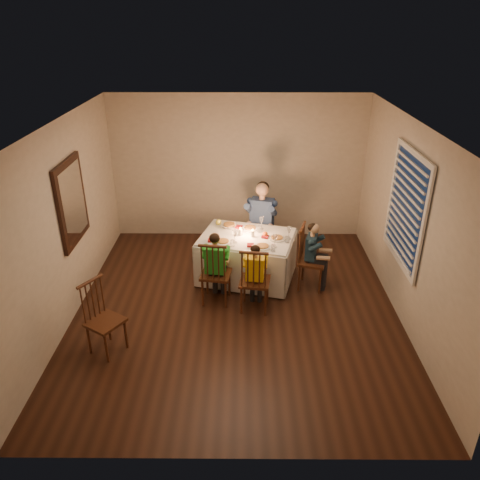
{
  "coord_description": "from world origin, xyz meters",
  "views": [
    {
      "loc": [
        0.09,
        -5.56,
        3.8
      ],
      "look_at": [
        0.05,
        0.15,
        1.01
      ],
      "focal_mm": 35.0,
      "sensor_mm": 36.0,
      "label": 1
    }
  ],
  "objects_px": {
    "chair_extra": "(110,350)",
    "serving_bowl": "(229,226)",
    "chair_near_left": "(217,300)",
    "chair_end": "(310,286)",
    "child_green": "(217,300)",
    "child_yellow": "(254,308)",
    "adult": "(261,256)",
    "dining_table": "(247,248)",
    "chair_adult": "(261,256)",
    "child_teal": "(310,286)",
    "chair_near_right": "(254,308)"
  },
  "relations": [
    {
      "from": "chair_adult",
      "to": "adult",
      "type": "distance_m",
      "value": 0.0
    },
    {
      "from": "adult",
      "to": "serving_bowl",
      "type": "bearing_deg",
      "value": -123.04
    },
    {
      "from": "chair_extra",
      "to": "serving_bowl",
      "type": "bearing_deg",
      "value": -2.29
    },
    {
      "from": "dining_table",
      "to": "child_yellow",
      "type": "bearing_deg",
      "value": -68.43
    },
    {
      "from": "chair_extra",
      "to": "chair_near_left",
      "type": "bearing_deg",
      "value": -16.26
    },
    {
      "from": "chair_near_left",
      "to": "child_green",
      "type": "xyz_separation_m",
      "value": [
        0.0,
        0.0,
        0.0
      ]
    },
    {
      "from": "chair_adult",
      "to": "child_yellow",
      "type": "distance_m",
      "value": 1.61
    },
    {
      "from": "chair_adult",
      "to": "chair_near_right",
      "type": "distance_m",
      "value": 1.61
    },
    {
      "from": "adult",
      "to": "child_green",
      "type": "xyz_separation_m",
      "value": [
        -0.69,
        -1.41,
        0.0
      ]
    },
    {
      "from": "chair_near_left",
      "to": "chair_end",
      "type": "relative_size",
      "value": 1.0
    },
    {
      "from": "chair_adult",
      "to": "chair_extra",
      "type": "relative_size",
      "value": 1.04
    },
    {
      "from": "child_green",
      "to": "chair_adult",
      "type": "bearing_deg",
      "value": -107.86
    },
    {
      "from": "chair_near_left",
      "to": "child_teal",
      "type": "distance_m",
      "value": 1.48
    },
    {
      "from": "chair_near_left",
      "to": "serving_bowl",
      "type": "distance_m",
      "value": 1.24
    },
    {
      "from": "chair_extra",
      "to": "child_yellow",
      "type": "xyz_separation_m",
      "value": [
        1.83,
        0.94,
        0.0
      ]
    },
    {
      "from": "chair_extra",
      "to": "dining_table",
      "type": "bearing_deg",
      "value": -11.59
    },
    {
      "from": "adult",
      "to": "child_green",
      "type": "height_order",
      "value": "adult"
    },
    {
      "from": "chair_near_left",
      "to": "adult",
      "type": "distance_m",
      "value": 1.57
    },
    {
      "from": "child_teal",
      "to": "chair_near_left",
      "type": "bearing_deg",
      "value": 122.47
    },
    {
      "from": "chair_near_right",
      "to": "chair_end",
      "type": "distance_m",
      "value": 1.06
    },
    {
      "from": "chair_end",
      "to": "chair_extra",
      "type": "height_order",
      "value": "chair_end"
    },
    {
      "from": "chair_near_left",
      "to": "chair_near_right",
      "type": "xyz_separation_m",
      "value": [
        0.55,
        -0.19,
        0.0
      ]
    },
    {
      "from": "chair_extra",
      "to": "child_teal",
      "type": "xyz_separation_m",
      "value": [
        2.71,
        1.53,
        0.0
      ]
    },
    {
      "from": "chair_extra",
      "to": "child_green",
      "type": "bearing_deg",
      "value": -16.26
    },
    {
      "from": "chair_near_left",
      "to": "child_teal",
      "type": "relative_size",
      "value": 0.95
    },
    {
      "from": "dining_table",
      "to": "child_yellow",
      "type": "xyz_separation_m",
      "value": [
        0.11,
        -0.85,
        -0.52
      ]
    },
    {
      "from": "dining_table",
      "to": "adult",
      "type": "distance_m",
      "value": 0.95
    },
    {
      "from": "dining_table",
      "to": "serving_bowl",
      "type": "distance_m",
      "value": 0.48
    },
    {
      "from": "chair_adult",
      "to": "adult",
      "type": "xyz_separation_m",
      "value": [
        0.0,
        0.0,
        0.0
      ]
    },
    {
      "from": "dining_table",
      "to": "chair_near_left",
      "type": "height_order",
      "value": "dining_table"
    },
    {
      "from": "child_green",
      "to": "child_yellow",
      "type": "bearing_deg",
      "value": 169.26
    },
    {
      "from": "chair_near_right",
      "to": "child_green",
      "type": "relative_size",
      "value": 0.91
    },
    {
      "from": "dining_table",
      "to": "child_yellow",
      "type": "height_order",
      "value": "dining_table"
    },
    {
      "from": "chair_near_left",
      "to": "chair_end",
      "type": "height_order",
      "value": "same"
    },
    {
      "from": "chair_end",
      "to": "child_green",
      "type": "relative_size",
      "value": 0.91
    },
    {
      "from": "chair_adult",
      "to": "child_green",
      "type": "height_order",
      "value": "child_green"
    },
    {
      "from": "chair_end",
      "to": "child_yellow",
      "type": "distance_m",
      "value": 1.06
    },
    {
      "from": "child_teal",
      "to": "serving_bowl",
      "type": "relative_size",
      "value": 4.62
    },
    {
      "from": "chair_near_left",
      "to": "child_yellow",
      "type": "distance_m",
      "value": 0.58
    },
    {
      "from": "dining_table",
      "to": "child_green",
      "type": "height_order",
      "value": "dining_table"
    },
    {
      "from": "dining_table",
      "to": "adult",
      "type": "relative_size",
      "value": 1.22
    },
    {
      "from": "adult",
      "to": "serving_bowl",
      "type": "height_order",
      "value": "serving_bowl"
    },
    {
      "from": "chair_extra",
      "to": "serving_bowl",
      "type": "height_order",
      "value": "serving_bowl"
    },
    {
      "from": "dining_table",
      "to": "chair_adult",
      "type": "xyz_separation_m",
      "value": [
        0.25,
        0.75,
        -0.52
      ]
    },
    {
      "from": "serving_bowl",
      "to": "child_green",
      "type": "bearing_deg",
      "value": -99.89
    },
    {
      "from": "child_yellow",
      "to": "dining_table",
      "type": "bearing_deg",
      "value": -75.01
    },
    {
      "from": "chair_near_right",
      "to": "child_green",
      "type": "height_order",
      "value": "child_green"
    },
    {
      "from": "dining_table",
      "to": "child_yellow",
      "type": "distance_m",
      "value": 1.0
    },
    {
      "from": "dining_table",
      "to": "chair_end",
      "type": "relative_size",
      "value": 1.62
    },
    {
      "from": "child_green",
      "to": "serving_bowl",
      "type": "bearing_deg",
      "value": -91.62
    }
  ]
}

